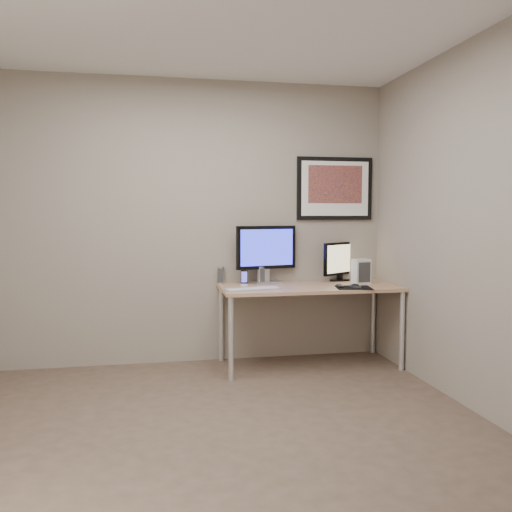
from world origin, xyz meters
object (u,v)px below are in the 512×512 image
object	(u,v)px
speaker_right	(261,275)
fan_unit	(361,272)
framed_art	(335,188)
keyboard	(252,289)
speaker_left	(221,275)
desk	(309,293)
monitor_large	(266,252)
phone_dock	(244,278)
monitor_tv	(340,260)

from	to	relation	value
speaker_right	fan_unit	world-z (taller)	fan_unit
framed_art	keyboard	world-z (taller)	framed_art
framed_art	speaker_left	xyz separation A→B (m)	(-1.11, -0.02, -0.81)
desk	speaker_left	bearing A→B (deg)	157.88
framed_art	monitor_large	world-z (taller)	framed_art
speaker_left	speaker_right	bearing A→B (deg)	10.58
desk	speaker_left	distance (m)	0.83
framed_art	phone_dock	xyz separation A→B (m)	(-0.92, -0.19, -0.82)
phone_dock	keyboard	xyz separation A→B (m)	(0.02, -0.30, -0.06)
framed_art	phone_dock	world-z (taller)	framed_art
monitor_large	speaker_left	xyz separation A→B (m)	(-0.41, 0.06, -0.22)
speaker_right	fan_unit	size ratio (longest dim) A/B	0.69
monitor_tv	phone_dock	distance (m)	0.98
monitor_tv	keyboard	distance (m)	1.06
desk	monitor_tv	bearing A→B (deg)	35.66
phone_dock	keyboard	world-z (taller)	phone_dock
desk	speaker_right	distance (m)	0.49
monitor_large	framed_art	bearing A→B (deg)	-4.94
speaker_left	monitor_tv	bearing A→B (deg)	20.79
framed_art	monitor_tv	world-z (taller)	framed_art
phone_dock	speaker_right	bearing A→B (deg)	38.28
fan_unit	monitor_large	bearing A→B (deg)	156.33
speaker_left	speaker_right	distance (m)	0.37
framed_art	monitor_tv	size ratio (longest dim) A/B	1.82
desk	monitor_large	size ratio (longest dim) A/B	2.74
phone_dock	keyboard	size ratio (longest dim) A/B	0.29
desk	speaker_left	world-z (taller)	speaker_left
monitor_tv	keyboard	bearing A→B (deg)	171.30
desk	monitor_large	world-z (taller)	monitor_large
desk	keyboard	world-z (taller)	keyboard
phone_dock	fan_unit	world-z (taller)	fan_unit
monitor_tv	speaker_right	xyz separation A→B (m)	(-0.79, -0.05, -0.12)
speaker_left	phone_dock	bearing A→B (deg)	-19.69
fan_unit	keyboard	bearing A→B (deg)	-179.16
phone_dock	desk	bearing A→B (deg)	-4.82
framed_art	speaker_left	bearing A→B (deg)	-178.79
monitor_tv	keyboard	world-z (taller)	monitor_tv
monitor_large	speaker_right	size ratio (longest dim) A/B	3.65
framed_art	fan_unit	distance (m)	0.85
desk	speaker_right	bearing A→B (deg)	149.42
desk	phone_dock	xyz separation A→B (m)	(-0.57, 0.14, 0.14)
framed_art	speaker_right	xyz separation A→B (m)	(-0.75, -0.10, -0.81)
monitor_large	phone_dock	size ratio (longest dim) A/B	4.18
phone_dock	keyboard	bearing A→B (deg)	-77.59
framed_art	fan_unit	bearing A→B (deg)	-63.43
framed_art	monitor_large	distance (m)	0.92
speaker_right	speaker_left	bearing A→B (deg)	149.27
monitor_large	monitor_tv	distance (m)	0.75
monitor_tv	speaker_left	distance (m)	1.16
speaker_left	fan_unit	distance (m)	1.30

